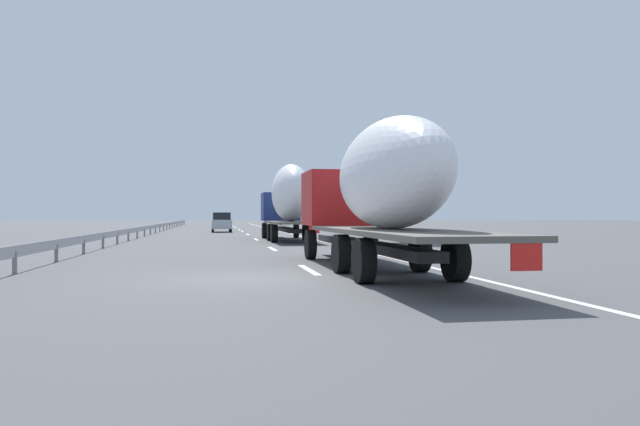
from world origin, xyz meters
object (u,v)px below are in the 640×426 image
(car_silver_hatch, at_px, (222,222))
(car_blue_sedan, at_px, (220,219))
(car_white_van, at_px, (219,220))
(road_sign, at_px, (298,208))
(truck_lead, at_px, (288,199))
(truck_trailing, at_px, (377,188))

(car_silver_hatch, xyz_separation_m, car_blue_sedan, (50.28, -0.26, -0.01))
(car_white_van, distance_m, road_sign, 32.97)
(car_blue_sedan, xyz_separation_m, car_white_van, (-20.27, 0.26, 0.03))
(car_blue_sedan, xyz_separation_m, road_sign, (-52.48, -6.65, 1.36))
(truck_lead, xyz_separation_m, road_sign, (17.63, -3.10, -0.26))
(car_silver_hatch, xyz_separation_m, car_white_van, (30.01, 0.00, 0.02))
(truck_trailing, xyz_separation_m, car_white_van, (69.82, 3.82, -1.36))
(car_white_van, bearing_deg, road_sign, -167.88)
(car_silver_hatch, height_order, road_sign, road_sign)
(truck_lead, height_order, road_sign, truck_lead)
(road_sign, bearing_deg, car_silver_hatch, 72.38)
(truck_trailing, relative_size, car_white_van, 3.40)
(truck_lead, xyz_separation_m, car_white_van, (49.84, 3.82, -1.59))
(truck_trailing, bearing_deg, truck_lead, 0.00)
(road_sign, bearing_deg, car_white_van, 12.12)
(truck_lead, relative_size, car_white_van, 2.96)
(truck_lead, relative_size, car_silver_hatch, 2.99)
(truck_trailing, relative_size, road_sign, 4.27)
(car_blue_sedan, distance_m, road_sign, 52.91)
(truck_lead, bearing_deg, car_white_van, 4.38)
(car_blue_sedan, distance_m, car_white_van, 20.27)
(car_silver_hatch, xyz_separation_m, road_sign, (-2.20, -6.91, 1.35))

